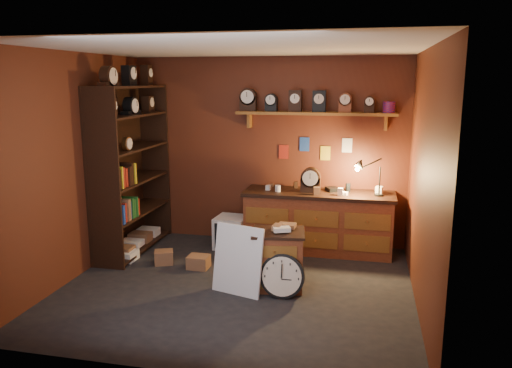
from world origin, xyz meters
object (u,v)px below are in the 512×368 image
at_px(workbench, 318,218).
at_px(low_cabinet, 278,257).
at_px(big_round_clock, 282,276).
at_px(shelving_unit, 129,162).

distance_m(workbench, low_cabinet, 1.42).
relative_size(low_cabinet, big_round_clock, 1.53).
height_order(shelving_unit, workbench, shelving_unit).
height_order(workbench, big_round_clock, workbench).
distance_m(shelving_unit, workbench, 2.75).
xyz_separation_m(shelving_unit, big_round_clock, (2.35, -1.14, -1.01)).
bearing_deg(shelving_unit, workbench, 10.83).
distance_m(shelving_unit, big_round_clock, 2.80).
relative_size(shelving_unit, big_round_clock, 5.15).
height_order(shelving_unit, low_cabinet, shelving_unit).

